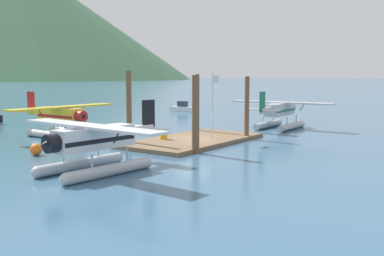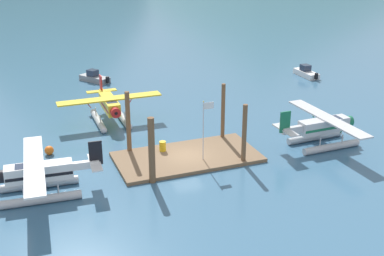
{
  "view_description": "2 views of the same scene",
  "coord_description": "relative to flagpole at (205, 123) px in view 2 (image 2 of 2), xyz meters",
  "views": [
    {
      "loc": [
        -29.18,
        -20.7,
        5.38
      ],
      "look_at": [
        0.22,
        0.26,
        1.1
      ],
      "focal_mm": 42.34,
      "sensor_mm": 36.0,
      "label": 1
    },
    {
      "loc": [
        -14.02,
        -37.24,
        18.47
      ],
      "look_at": [
        0.77,
        0.83,
        2.41
      ],
      "focal_mm": 47.69,
      "sensor_mm": 36.0,
      "label": 2
    }
  ],
  "objects": [
    {
      "name": "fuel_drum",
      "position": [
        -2.77,
        2.87,
        -2.83
      ],
      "size": [
        0.62,
        0.62,
        0.88
      ],
      "color": "gold",
      "rests_on": "dock_platform"
    },
    {
      "name": "seaplane_yellow_bow_left",
      "position": [
        -5.28,
        12.25,
        -1.99
      ],
      "size": [
        10.41,
        7.98,
        3.84
      ],
      "color": "#B7BABF",
      "rests_on": "ground"
    },
    {
      "name": "ground_plane",
      "position": [
        -1.12,
        1.2,
        -3.57
      ],
      "size": [
        1200.0,
        1200.0,
        0.0
      ],
      "primitive_type": "plane",
      "color": "#38607F"
    },
    {
      "name": "flagpole",
      "position": [
        0.0,
        0.0,
        0.0
      ],
      "size": [
        0.95,
        0.1,
        5.17
      ],
      "color": "silver",
      "rests_on": "dock_platform"
    },
    {
      "name": "piling_near_left",
      "position": [
        -5.17,
        -1.88,
        -0.89
      ],
      "size": [
        0.51,
        0.51,
        5.35
      ],
      "primitive_type": "cylinder",
      "color": "brown",
      "rests_on": "ground"
    },
    {
      "name": "seaplane_white_port_aft",
      "position": [
        -13.5,
        -0.96,
        -1.99
      ],
      "size": [
        7.97,
        10.47,
        3.84
      ],
      "color": "#B7BABF",
      "rests_on": "ground"
    },
    {
      "name": "dock_platform",
      "position": [
        -1.12,
        1.2,
        -3.42
      ],
      "size": [
        12.2,
        6.23,
        0.3
      ],
      "primitive_type": "cube",
      "color": "brown",
      "rests_on": "ground"
    },
    {
      "name": "boat_white_open_east",
      "position": [
        22.98,
        20.03,
        -3.08
      ],
      "size": [
        1.53,
        4.89,
        1.5
      ],
      "color": "silver",
      "rests_on": "ground"
    },
    {
      "name": "mooring_buoy",
      "position": [
        -12.06,
        6.33,
        -3.17
      ],
      "size": [
        0.8,
        0.8,
        0.8
      ],
      "primitive_type": "sphere",
      "color": "orange",
      "rests_on": "ground"
    },
    {
      "name": "piling_near_right",
      "position": [
        2.93,
        -1.42,
        -0.95
      ],
      "size": [
        0.39,
        0.39,
        5.23
      ],
      "primitive_type": "cylinder",
      "color": "brown",
      "rests_on": "ground"
    },
    {
      "name": "piling_far_right",
      "position": [
        3.46,
        3.98,
        -0.86
      ],
      "size": [
        0.36,
        0.36,
        5.42
      ],
      "primitive_type": "cylinder",
      "color": "brown",
      "rests_on": "ground"
    },
    {
      "name": "seaplane_silver_stbd_aft",
      "position": [
        11.4,
        -0.57,
        -1.99
      ],
      "size": [
        7.98,
        10.44,
        3.84
      ],
      "color": "#B7BABF",
      "rests_on": "ground"
    },
    {
      "name": "boat_grey_open_north",
      "position": [
        -3.95,
        27.78,
        -3.08
      ],
      "size": [
        3.59,
        4.32,
        1.5
      ],
      "color": "gray",
      "rests_on": "ground"
    },
    {
      "name": "piling_far_left",
      "position": [
        -5.45,
        4.04,
        -0.73
      ],
      "size": [
        0.4,
        0.4,
        5.67
      ],
      "primitive_type": "cylinder",
      "color": "brown",
      "rests_on": "ground"
    }
  ]
}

